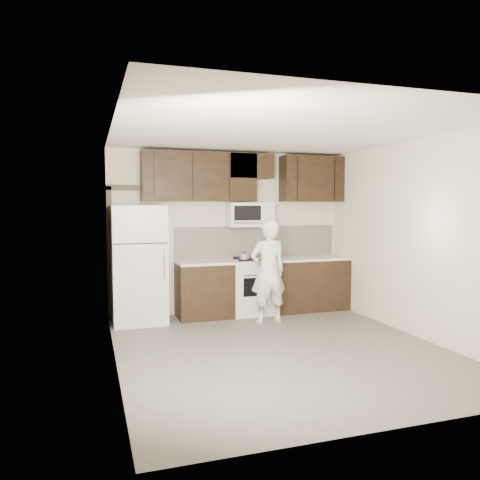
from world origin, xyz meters
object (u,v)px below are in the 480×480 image
stove (252,286)px  refrigerator (139,265)px  microwave (250,215)px  person (268,271)px

stove → refrigerator: bearing=-178.5°
microwave → person: 1.15m
stove → person: (0.04, -0.65, 0.33)m
person → refrigerator: bearing=-21.5°
microwave → refrigerator: bearing=-174.9°
stove → person: 0.73m
refrigerator → person: bearing=-17.6°
microwave → person: bearing=-87.3°
refrigerator → person: (1.89, -0.60, -0.11)m
microwave → stove: bearing=-89.9°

